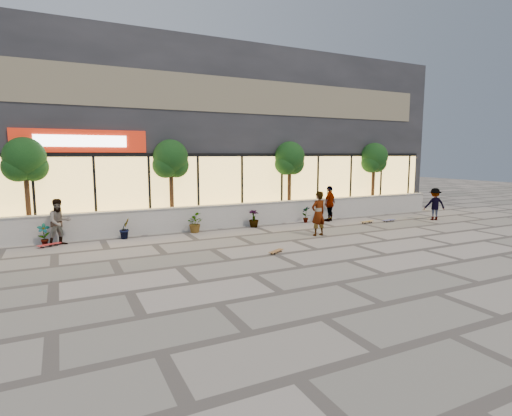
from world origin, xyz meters
name	(u,v)px	position (x,y,z in m)	size (l,w,h in m)	color
ground	(347,261)	(0.00, 0.00, 0.00)	(80.00, 80.00, 0.00)	#A5998F
planter_wall	(251,214)	(0.00, 7.00, 0.52)	(22.00, 0.42, 1.04)	silver
retail_building	(209,137)	(0.00, 12.49, 4.25)	(24.00, 9.17, 8.50)	#242529
shrub_a	(44,235)	(-8.50, 6.45, 0.41)	(0.43, 0.29, 0.81)	black
shrub_b	(125,228)	(-5.70, 6.45, 0.41)	(0.45, 0.36, 0.81)	black
shrub_c	(194,223)	(-2.90, 6.45, 0.41)	(0.73, 0.63, 0.81)	black
shrub_d	(254,218)	(-0.10, 6.45, 0.41)	(0.45, 0.45, 0.81)	black
shrub_e	(306,214)	(2.70, 6.45, 0.41)	(0.43, 0.29, 0.81)	black
tree_west	(25,162)	(-9.00, 7.70, 2.99)	(1.60, 1.50, 3.92)	#412817
tree_midwest	(171,161)	(-3.50, 7.70, 2.99)	(1.60, 1.50, 3.92)	#412817
tree_mideast	(290,160)	(2.50, 7.70, 2.99)	(1.60, 1.50, 3.92)	#412817
tree_east	(374,160)	(8.00, 7.70, 2.99)	(1.60, 1.50, 3.92)	#412817
skater_center	(318,214)	(1.42, 3.61, 0.90)	(0.66, 0.43, 1.81)	white
skater_left	(59,222)	(-7.97, 6.30, 0.85)	(0.82, 0.64, 1.69)	#8A7059
skater_right_near	(330,204)	(3.98, 6.30, 0.88)	(1.03, 0.43, 1.75)	white
skater_right_far	(435,204)	(8.92, 4.26, 0.80)	(1.04, 0.60, 1.60)	#99341B
skateboard_center	(276,251)	(-1.52, 1.81, 0.07)	(0.71, 0.53, 0.09)	brown
skateboard_left	(49,244)	(-8.34, 6.20, 0.08)	(0.82, 0.54, 0.10)	red
skateboard_right_near	(367,222)	(5.26, 5.02, 0.08)	(0.79, 0.31, 0.09)	olive
skateboard_right_far	(389,220)	(6.50, 4.87, 0.08)	(0.80, 0.29, 0.09)	#494B86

